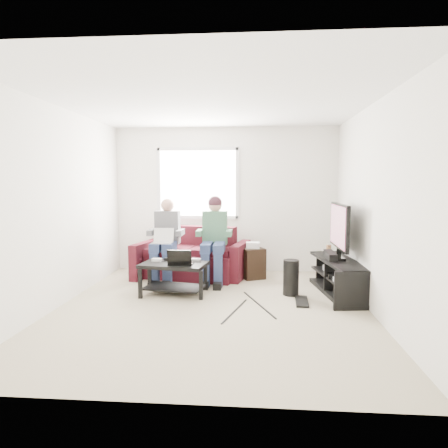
# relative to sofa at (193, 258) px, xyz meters

# --- Properties ---
(floor) EXTENTS (4.50, 4.50, 0.00)m
(floor) POSITION_rel_sofa_xyz_m (0.52, -1.71, -0.31)
(floor) COLOR #BDB593
(floor) RESTS_ON ground
(ceiling) EXTENTS (4.50, 4.50, 0.00)m
(ceiling) POSITION_rel_sofa_xyz_m (0.52, -1.71, 2.29)
(ceiling) COLOR white
(ceiling) RESTS_ON wall_back
(wall_back) EXTENTS (4.50, 0.00, 4.50)m
(wall_back) POSITION_rel_sofa_xyz_m (0.52, 0.54, 0.99)
(wall_back) COLOR white
(wall_back) RESTS_ON floor
(wall_front) EXTENTS (4.50, 0.00, 4.50)m
(wall_front) POSITION_rel_sofa_xyz_m (0.52, -3.96, 0.99)
(wall_front) COLOR white
(wall_front) RESTS_ON floor
(wall_left) EXTENTS (0.00, 4.50, 4.50)m
(wall_left) POSITION_rel_sofa_xyz_m (-1.48, -1.71, 0.99)
(wall_left) COLOR white
(wall_left) RESTS_ON floor
(wall_right) EXTENTS (0.00, 4.50, 4.50)m
(wall_right) POSITION_rel_sofa_xyz_m (2.52, -1.71, 0.99)
(wall_right) COLOR white
(wall_right) RESTS_ON floor
(window) EXTENTS (1.48, 0.04, 1.28)m
(window) POSITION_rel_sofa_xyz_m (0.02, 0.52, 1.29)
(window) COLOR white
(window) RESTS_ON wall_back
(sofa) EXTENTS (1.98, 1.15, 0.85)m
(sofa) POSITION_rel_sofa_xyz_m (0.00, 0.00, 0.00)
(sofa) COLOR #431013
(sofa) RESTS_ON floor
(person_left) EXTENTS (0.40, 0.70, 1.35)m
(person_left) POSITION_rel_sofa_xyz_m (-0.40, -0.31, 0.43)
(person_left) COLOR #324971
(person_left) RESTS_ON sofa
(person_right) EXTENTS (0.40, 0.71, 1.39)m
(person_right) POSITION_rel_sofa_xyz_m (0.40, -0.29, 0.49)
(person_right) COLOR #324971
(person_right) RESTS_ON sofa
(laptop_silver) EXTENTS (0.39, 0.35, 0.24)m
(laptop_silver) POSITION_rel_sofa_xyz_m (-0.40, -0.53, 0.40)
(laptop_silver) COLOR silver
(laptop_silver) RESTS_ON person_left
(coffee_table) EXTENTS (0.99, 0.70, 0.46)m
(coffee_table) POSITION_rel_sofa_xyz_m (-0.10, -1.11, 0.02)
(coffee_table) COLOR black
(coffee_table) RESTS_ON floor
(laptop_black) EXTENTS (0.39, 0.32, 0.24)m
(laptop_black) POSITION_rel_sofa_xyz_m (0.02, -1.19, 0.26)
(laptop_black) COLOR black
(laptop_black) RESTS_ON coffee_table
(controller_a) EXTENTS (0.15, 0.10, 0.04)m
(controller_a) POSITION_rel_sofa_xyz_m (-0.38, -0.99, 0.16)
(controller_a) COLOR silver
(controller_a) RESTS_ON coffee_table
(controller_b) EXTENTS (0.15, 0.11, 0.04)m
(controller_b) POSITION_rel_sofa_xyz_m (-0.20, -0.93, 0.16)
(controller_b) COLOR black
(controller_b) RESTS_ON coffee_table
(controller_c) EXTENTS (0.15, 0.10, 0.04)m
(controller_c) POSITION_rel_sofa_xyz_m (0.20, -0.96, 0.16)
(controller_c) COLOR gray
(controller_c) RESTS_ON coffee_table
(tv_stand) EXTENTS (0.66, 1.57, 0.50)m
(tv_stand) POSITION_rel_sofa_xyz_m (2.29, -0.93, -0.09)
(tv_stand) COLOR black
(tv_stand) RESTS_ON floor
(tv) EXTENTS (0.12, 1.10, 0.81)m
(tv) POSITION_rel_sofa_xyz_m (2.29, -0.83, 0.65)
(tv) COLOR black
(tv) RESTS_ON tv_stand
(soundbar) EXTENTS (0.12, 0.50, 0.10)m
(soundbar) POSITION_rel_sofa_xyz_m (2.17, -0.83, 0.24)
(soundbar) COLOR black
(soundbar) RESTS_ON tv_stand
(drink_cup) EXTENTS (0.08, 0.08, 0.12)m
(drink_cup) POSITION_rel_sofa_xyz_m (2.24, -0.30, 0.25)
(drink_cup) COLOR #A37146
(drink_cup) RESTS_ON tv_stand
(console_white) EXTENTS (0.30, 0.22, 0.06)m
(console_white) POSITION_rel_sofa_xyz_m (2.29, -1.33, -0.02)
(console_white) COLOR silver
(console_white) RESTS_ON tv_stand
(console_grey) EXTENTS (0.34, 0.26, 0.08)m
(console_grey) POSITION_rel_sofa_xyz_m (2.29, -0.63, -0.01)
(console_grey) COLOR gray
(console_grey) RESTS_ON tv_stand
(console_black) EXTENTS (0.38, 0.30, 0.07)m
(console_black) POSITION_rel_sofa_xyz_m (2.29, -0.98, -0.01)
(console_black) COLOR black
(console_black) RESTS_ON tv_stand
(subwoofer) EXTENTS (0.22, 0.22, 0.51)m
(subwoofer) POSITION_rel_sofa_xyz_m (1.58, -1.02, -0.06)
(subwoofer) COLOR black
(subwoofer) RESTS_ON floor
(keyboard_floor) EXTENTS (0.20, 0.51, 0.03)m
(keyboard_floor) POSITION_rel_sofa_xyz_m (1.70, -1.38, -0.30)
(keyboard_floor) COLOR black
(keyboard_floor) RESTS_ON floor
(end_table) EXTENTS (0.35, 0.35, 0.61)m
(end_table) POSITION_rel_sofa_xyz_m (1.03, -0.04, -0.04)
(end_table) COLOR black
(end_table) RESTS_ON floor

